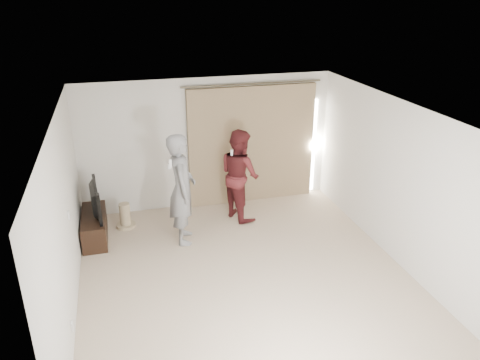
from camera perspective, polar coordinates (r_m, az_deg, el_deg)
name	(u,v)px	position (r m, az deg, el deg)	size (l,w,h in m)	color
floor	(245,276)	(7.46, 0.64, -11.58)	(5.50, 5.50, 0.00)	#C8AF96
wall_back	(208,143)	(9.30, -3.97, 4.50)	(5.00, 0.04, 2.60)	beige
wall_left	(64,222)	(6.64, -20.61, -4.78)	(0.04, 5.50, 2.60)	beige
ceiling	(246,113)	(6.36, 0.75, 8.14)	(5.00, 5.50, 0.01)	white
curtain	(253,145)	(9.47, 1.57, 4.28)	(2.80, 0.11, 2.46)	#907858
tv_console	(95,226)	(8.74, -17.31, -5.42)	(0.41, 1.19, 0.46)	black
tv	(91,200)	(8.52, -17.71, -2.35)	(1.00, 0.13, 0.58)	black
scratching_post	(125,218)	(8.99, -13.80, -4.47)	(0.36, 0.36, 0.48)	tan
person_man	(182,189)	(8.03, -7.08, -1.10)	(0.55, 0.77, 1.96)	slate
person_woman	(240,174)	(8.85, -0.04, 0.70)	(0.91, 1.03, 1.76)	#521A1D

